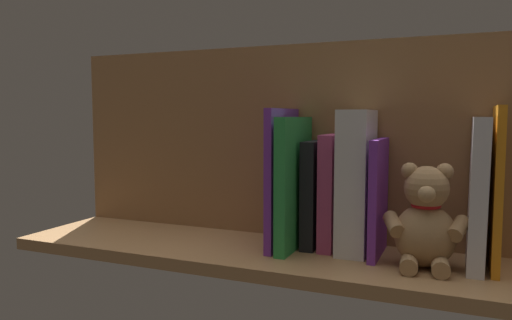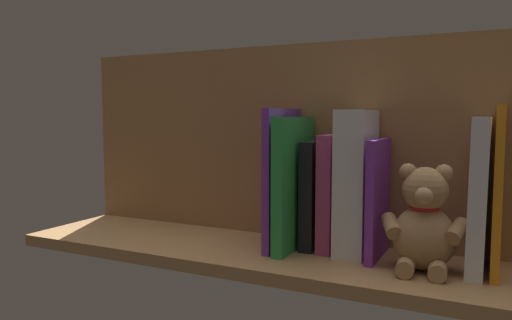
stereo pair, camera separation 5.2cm
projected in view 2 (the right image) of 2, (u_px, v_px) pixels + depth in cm
name	position (u px, v px, depth cm)	size (l,w,h in cm)	color
ground_plane	(256.00, 252.00, 89.52)	(91.32, 25.45, 2.20)	#A87A4C
shelf_back_panel	(279.00, 141.00, 97.10)	(91.32, 1.50, 37.64)	#97693F
book_0	(498.00, 190.00, 73.42)	(1.22, 13.02, 25.42)	orange
book_1	(479.00, 195.00, 74.33)	(2.49, 13.70, 23.69)	silver
teddy_bear	(424.00, 224.00, 75.00)	(13.38, 11.02, 16.53)	tan
book_2	(378.00, 199.00, 81.66)	(1.36, 12.84, 20.00)	purple
dictionary_thick_white	(356.00, 182.00, 83.84)	(5.14, 11.21, 24.89)	white
book_3	(332.00, 192.00, 86.69)	(2.57, 9.97, 20.57)	#B23F72
book_4	(314.00, 195.00, 88.25)	(2.48, 9.82, 19.35)	black
book_5	(294.00, 184.00, 86.92)	(1.99, 15.29, 23.68)	green
book_6	(282.00, 178.00, 88.28)	(1.40, 14.49, 25.18)	purple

